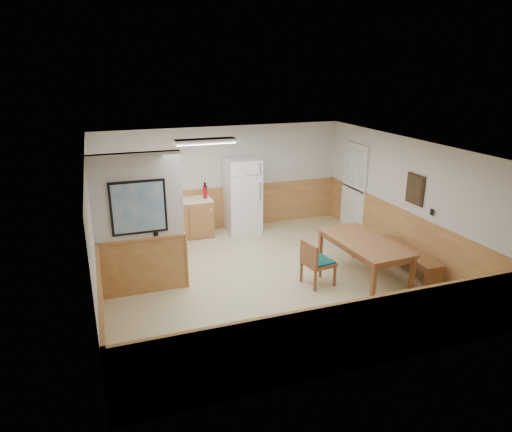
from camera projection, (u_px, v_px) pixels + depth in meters
name	position (u px, v px, depth m)	size (l,w,h in m)	color
ground	(267.00, 277.00, 8.69)	(6.00, 6.00, 0.00)	#BDB188
ceiling	(268.00, 147.00, 7.90)	(6.00, 6.00, 0.02)	white
back_wall	(223.00, 178.00, 10.98)	(6.00, 0.02, 2.50)	silver
right_wall	(405.00, 200.00, 9.25)	(0.02, 6.00, 2.50)	silver
left_wall	(93.00, 235.00, 7.35)	(0.02, 6.00, 2.50)	silver
wainscot_back	(224.00, 208.00, 11.20)	(6.00, 0.04, 1.00)	tan
wainscot_right	(401.00, 234.00, 9.48)	(0.04, 6.00, 1.00)	tan
wainscot_left	(100.00, 277.00, 7.59)	(0.04, 6.00, 1.00)	tan
partition_wall	(140.00, 227.00, 7.76)	(1.50, 0.20, 2.50)	silver
kitchen_counter	(177.00, 219.00, 10.56)	(2.20, 0.61, 1.00)	#A5643A
exterior_door	(354.00, 187.00, 11.00)	(0.07, 1.02, 2.15)	silver
kitchen_window	(132.00, 173.00, 10.20)	(0.80, 0.04, 1.00)	silver
wall_painting	(415.00, 189.00, 8.87)	(0.04, 0.50, 0.60)	#302113
fluorescent_fixture	(205.00, 141.00, 8.83)	(1.20, 0.30, 0.09)	silver
refrigerator	(243.00, 196.00, 10.88)	(0.79, 0.72, 1.77)	white
dining_table	(364.00, 245.00, 8.48)	(1.04, 1.92, 0.75)	#996038
dining_bench	(406.00, 254.00, 8.86)	(0.42, 1.74, 0.45)	#996038
dining_chair	(314.00, 260.00, 8.24)	(0.76, 0.57, 0.85)	#996038
fire_extinguisher	(205.00, 191.00, 10.55)	(0.12, 0.12, 0.38)	#B40917
soap_bottle	(131.00, 200.00, 10.07)	(0.08, 0.08, 0.25)	#19892C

